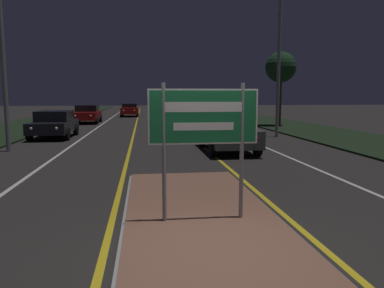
# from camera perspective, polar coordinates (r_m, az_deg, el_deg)

# --- Properties ---
(ground_plane) EXTENTS (160.00, 160.00, 0.00)m
(ground_plane) POSITION_cam_1_polar(r_m,az_deg,el_deg) (5.50, 3.84, -16.47)
(ground_plane) COLOR #282623
(median_island) EXTENTS (2.79, 7.92, 0.10)m
(median_island) POSITION_cam_1_polar(r_m,az_deg,el_deg) (6.62, 1.70, -11.83)
(median_island) COLOR #999993
(median_island) RESTS_ON ground_plane
(verge_left) EXTENTS (5.00, 100.00, 0.08)m
(verge_left) POSITION_cam_1_polar(r_m,az_deg,el_deg) (26.43, -26.13, 1.91)
(verge_left) COLOR black
(verge_left) RESTS_ON ground_plane
(verge_right) EXTENTS (5.00, 100.00, 0.08)m
(verge_right) POSITION_cam_1_polar(r_m,az_deg,el_deg) (27.13, 15.42, 2.52)
(verge_right) COLOR black
(verge_right) RESTS_ON ground_plane
(centre_line_yellow_left) EXTENTS (0.12, 70.00, 0.01)m
(centre_line_yellow_left) POSITION_cam_1_polar(r_m,az_deg,el_deg) (30.02, -8.49, 3.08)
(centre_line_yellow_left) COLOR gold
(centre_line_yellow_left) RESTS_ON ground_plane
(centre_line_yellow_right) EXTENTS (0.12, 70.00, 0.01)m
(centre_line_yellow_right) POSITION_cam_1_polar(r_m,az_deg,el_deg) (30.12, -2.45, 3.17)
(centre_line_yellow_right) COLOR gold
(centre_line_yellow_right) RESTS_ON ground_plane
(lane_line_white_left) EXTENTS (0.12, 70.00, 0.01)m
(lane_line_white_left) POSITION_cam_1_polar(r_m,az_deg,el_deg) (30.18, -13.47, 2.98)
(lane_line_white_left) COLOR silver
(lane_line_white_left) RESTS_ON ground_plane
(lane_line_white_right) EXTENTS (0.12, 70.00, 0.01)m
(lane_line_white_right) POSITION_cam_1_polar(r_m,az_deg,el_deg) (30.46, 2.47, 3.22)
(lane_line_white_right) COLOR silver
(lane_line_white_right) RESTS_ON ground_plane
(edge_line_white_left) EXTENTS (0.10, 70.00, 0.01)m
(edge_line_white_left) POSITION_cam_1_polar(r_m,az_deg,el_deg) (30.64, -19.06, 2.85)
(edge_line_white_left) COLOR silver
(edge_line_white_left) RESTS_ON ground_plane
(edge_line_white_right) EXTENTS (0.10, 70.00, 0.01)m
(edge_line_white_right) POSITION_cam_1_polar(r_m,az_deg,el_deg) (31.11, 7.93, 3.24)
(edge_line_white_right) COLOR silver
(edge_line_white_right) RESTS_ON ground_plane
(highway_sign) EXTENTS (1.85, 0.07, 2.33)m
(highway_sign) POSITION_cam_1_polar(r_m,az_deg,el_deg) (6.27, 1.77, 3.08)
(highway_sign) COLOR gray
(highway_sign) RESTS_ON median_island
(streetlight_right_near) EXTENTS (0.62, 0.62, 10.19)m
(streetlight_right_near) POSITION_cam_1_polar(r_m,az_deg,el_deg) (21.16, 13.34, 20.31)
(streetlight_right_near) COLOR gray
(streetlight_right_near) RESTS_ON ground_plane
(car_receding_0) EXTENTS (1.90, 4.21, 1.45)m
(car_receding_0) POSITION_cam_1_polar(r_m,az_deg,el_deg) (14.98, 5.54, 1.77)
(car_receding_0) COLOR #4C514C
(car_receding_0) RESTS_ON ground_plane
(car_receding_1) EXTENTS (2.02, 4.38, 1.44)m
(car_receding_1) POSITION_cam_1_polar(r_m,az_deg,el_deg) (29.19, 5.58, 4.51)
(car_receding_1) COLOR #4C514C
(car_receding_1) RESTS_ON ground_plane
(car_receding_2) EXTENTS (1.91, 4.06, 1.30)m
(car_receding_2) POSITION_cam_1_polar(r_m,az_deg,el_deg) (37.82, 2.81, 5.08)
(car_receding_2) COLOR #4C514C
(car_receding_2) RESTS_ON ground_plane
(car_receding_3) EXTENTS (1.89, 4.78, 1.58)m
(car_receding_3) POSITION_cam_1_polar(r_m,az_deg,el_deg) (47.18, -2.79, 5.70)
(car_receding_3) COLOR #4C514C
(car_receding_3) RESTS_ON ground_plane
(car_approaching_0) EXTENTS (2.01, 4.13, 1.42)m
(car_approaching_0) POSITION_cam_1_polar(r_m,az_deg,el_deg) (21.08, -20.27, 2.92)
(car_approaching_0) COLOR black
(car_approaching_0) RESTS_ON ground_plane
(car_approaching_1) EXTENTS (1.98, 4.31, 1.46)m
(car_approaching_1) POSITION_cam_1_polar(r_m,az_deg,el_deg) (31.45, -15.67, 4.47)
(car_approaching_1) COLOR maroon
(car_approaching_1) RESTS_ON ground_plane
(car_approaching_2) EXTENTS (1.87, 4.29, 1.37)m
(car_approaching_2) POSITION_cam_1_polar(r_m,az_deg,el_deg) (40.67, -9.47, 5.20)
(car_approaching_2) COLOR maroon
(car_approaching_2) RESTS_ON ground_plane
(roadside_palm_right) EXTENTS (2.15, 2.15, 5.20)m
(roadside_palm_right) POSITION_cam_1_polar(r_m,az_deg,el_deg) (27.61, 13.37, 11.23)
(roadside_palm_right) COLOR #4C3823
(roadside_palm_right) RESTS_ON verge_right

